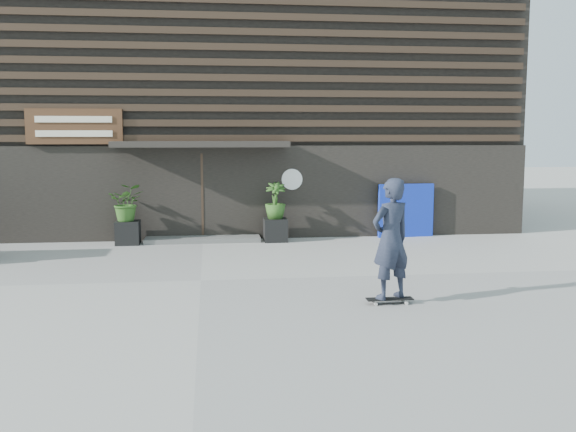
{
  "coord_description": "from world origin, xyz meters",
  "views": [
    {
      "loc": [
        0.2,
        -12.3,
        2.81
      ],
      "look_at": [
        1.82,
        1.01,
        1.1
      ],
      "focal_mm": 40.24,
      "sensor_mm": 36.0,
      "label": 1
    }
  ],
  "objects": [
    {
      "name": "planter_pot_right",
      "position": [
        1.9,
        4.4,
        0.3
      ],
      "size": [
        0.6,
        0.6,
        0.6
      ],
      "primitive_type": "cube",
      "color": "black",
      "rests_on": "ground"
    },
    {
      "name": "bamboo_right",
      "position": [
        1.9,
        4.4,
        1.08
      ],
      "size": [
        0.54,
        0.54,
        0.96
      ],
      "primitive_type": "imported",
      "color": "#2D591E",
      "rests_on": "planter_pot_right"
    },
    {
      "name": "entrance_step",
      "position": [
        0.0,
        4.6,
        0.06
      ],
      "size": [
        3.0,
        0.8,
        0.12
      ],
      "primitive_type": "cube",
      "color": "#535351",
      "rests_on": "ground"
    },
    {
      "name": "ground",
      "position": [
        0.0,
        0.0,
        0.0
      ],
      "size": [
        80.0,
        80.0,
        0.0
      ],
      "primitive_type": "plane",
      "color": "#A09D97",
      "rests_on": "ground"
    },
    {
      "name": "bamboo_left",
      "position": [
        -1.9,
        4.4,
        1.08
      ],
      "size": [
        0.86,
        0.75,
        0.96
      ],
      "primitive_type": "imported",
      "color": "#2D591E",
      "rests_on": "planter_pot_left"
    },
    {
      "name": "planter_pot_left",
      "position": [
        -1.9,
        4.4,
        0.3
      ],
      "size": [
        0.6,
        0.6,
        0.6
      ],
      "primitive_type": "cube",
      "color": "black",
      "rests_on": "ground"
    },
    {
      "name": "skateboarder",
      "position": [
        3.14,
        -2.13,
        1.09
      ],
      "size": [
        0.86,
        0.73,
        2.1
      ],
      "color": "black",
      "rests_on": "ground"
    },
    {
      "name": "blue_tarp",
      "position": [
        5.53,
        4.7,
        0.73
      ],
      "size": [
        1.56,
        0.23,
        1.46
      ],
      "primitive_type": "cube",
      "rotation": [
        0.0,
        0.0,
        0.07
      ],
      "color": "#0D24AF",
      "rests_on": "ground"
    },
    {
      "name": "building",
      "position": [
        -0.0,
        9.96,
        3.99
      ],
      "size": [
        18.0,
        11.0,
        8.0
      ],
      "color": "black",
      "rests_on": "ground"
    }
  ]
}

